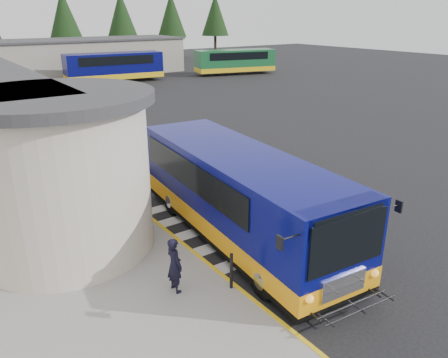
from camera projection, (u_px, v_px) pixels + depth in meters
ground at (253, 203)px, 17.21m from camera, size 140.00×140.00×0.00m
curb_strip at (117, 192)px, 18.06m from camera, size 0.12×34.00×0.16m
crosswalk at (256, 213)px, 16.33m from camera, size 8.00×5.35×0.01m
depot_building at (72, 57)px, 51.80m from camera, size 26.40×8.40×4.20m
tree_line at (51, 15)px, 56.41m from camera, size 58.40×4.40×10.00m
transit_bus at (239, 198)px, 14.11m from camera, size 4.05×10.49×2.90m
pedestrian_a at (174, 265)px, 11.27m from camera, size 0.39×0.57×1.52m
pedestrian_b at (81, 227)px, 13.05m from camera, size 1.03×1.06×1.72m
bollard at (231, 271)px, 11.44m from camera, size 0.08×0.08×1.03m
far_bus_a at (114, 66)px, 46.91m from camera, size 10.47×3.83×2.64m
far_bus_b at (235, 61)px, 53.06m from camera, size 10.06×4.88×2.50m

